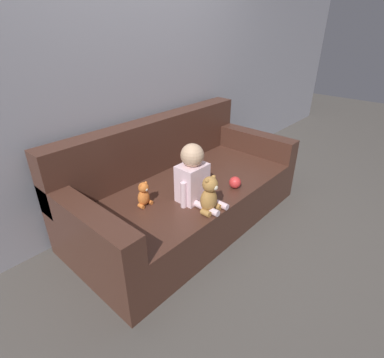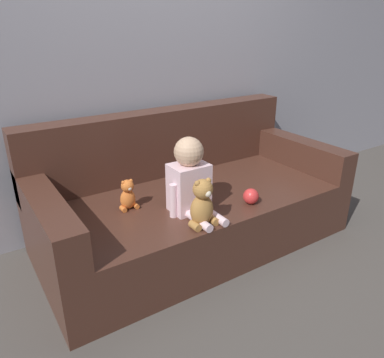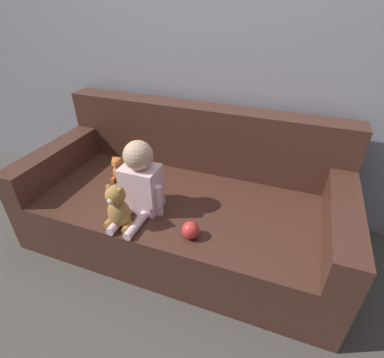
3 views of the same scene
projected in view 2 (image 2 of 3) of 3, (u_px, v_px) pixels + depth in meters
The scene contains 7 objects.
ground_plane at pixel (194, 240), 2.65m from camera, with size 12.00×12.00×0.00m, color #4C4742.
wall_back at pixel (149, 41), 2.59m from camera, with size 8.00×0.05×2.60m.
couch at pixel (189, 200), 2.59m from camera, with size 2.05×0.99×0.86m.
person_baby at pixel (190, 179), 2.17m from camera, with size 0.29×0.38×0.45m.
teddy_bear_brown at pixel (202, 204), 2.03m from camera, with size 0.16×0.13×0.28m.
plush_toy_side at pixel (128, 195), 2.23m from camera, with size 0.11×0.09×0.19m.
toy_ball at pixel (251, 196), 2.31m from camera, with size 0.10×0.10×0.10m.
Camera 2 is at (-1.26, -1.89, 1.42)m, focal length 35.00 mm.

